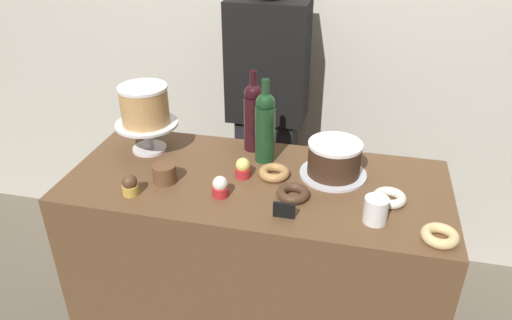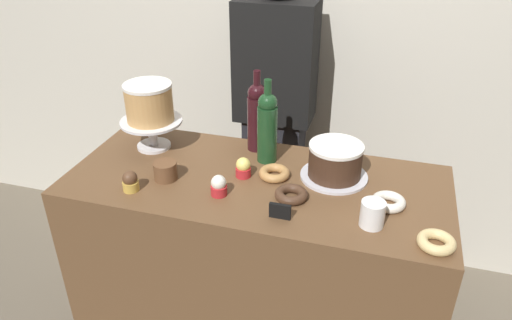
% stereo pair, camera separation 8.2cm
% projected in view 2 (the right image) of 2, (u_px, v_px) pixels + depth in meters
% --- Properties ---
extents(back_wall, '(6.00, 0.05, 2.60)m').
position_uv_depth(back_wall, '(308.00, 13.00, 2.27)').
color(back_wall, beige).
rests_on(back_wall, ground_plane).
extents(display_counter, '(1.37, 0.59, 0.90)m').
position_uv_depth(display_counter, '(256.00, 274.00, 1.96)').
color(display_counter, brown).
rests_on(display_counter, ground_plane).
extents(cake_stand_pedestal, '(0.24, 0.24, 0.12)m').
position_uv_depth(cake_stand_pedestal, '(152.00, 129.00, 1.92)').
color(cake_stand_pedestal, silver).
rests_on(cake_stand_pedestal, display_counter).
extents(white_layer_cake, '(0.19, 0.19, 0.15)m').
position_uv_depth(white_layer_cake, '(149.00, 102.00, 1.86)').
color(white_layer_cake, tan).
rests_on(white_layer_cake, cake_stand_pedestal).
extents(silver_serving_platter, '(0.24, 0.24, 0.01)m').
position_uv_depth(silver_serving_platter, '(334.00, 176.00, 1.75)').
color(silver_serving_platter, silver).
rests_on(silver_serving_platter, display_counter).
extents(chocolate_round_cake, '(0.19, 0.19, 0.12)m').
position_uv_depth(chocolate_round_cake, '(335.00, 160.00, 1.72)').
color(chocolate_round_cake, '#3D2619').
rests_on(chocolate_round_cake, silver_serving_platter).
extents(wine_bottle_green, '(0.08, 0.08, 0.33)m').
position_uv_depth(wine_bottle_green, '(269.00, 126.00, 1.79)').
color(wine_bottle_green, '#193D1E').
rests_on(wine_bottle_green, display_counter).
extents(wine_bottle_dark_red, '(0.08, 0.08, 0.33)m').
position_uv_depth(wine_bottle_dark_red, '(257.00, 115.00, 1.88)').
color(wine_bottle_dark_red, black).
rests_on(wine_bottle_dark_red, display_counter).
extents(cupcake_chocolate, '(0.06, 0.06, 0.07)m').
position_uv_depth(cupcake_chocolate, '(130.00, 181.00, 1.66)').
color(cupcake_chocolate, gold).
rests_on(cupcake_chocolate, display_counter).
extents(cupcake_lemon, '(0.06, 0.06, 0.07)m').
position_uv_depth(cupcake_lemon, '(243.00, 168.00, 1.74)').
color(cupcake_lemon, red).
rests_on(cupcake_lemon, display_counter).
extents(cupcake_vanilla, '(0.06, 0.06, 0.07)m').
position_uv_depth(cupcake_vanilla, '(219.00, 186.00, 1.64)').
color(cupcake_vanilla, red).
rests_on(cupcake_vanilla, display_counter).
extents(donut_glazed, '(0.11, 0.11, 0.03)m').
position_uv_depth(donut_glazed, '(436.00, 242.00, 1.41)').
color(donut_glazed, '#E0C17F').
rests_on(donut_glazed, display_counter).
extents(donut_chocolate, '(0.11, 0.11, 0.03)m').
position_uv_depth(donut_chocolate, '(291.00, 194.00, 1.63)').
color(donut_chocolate, '#472D1E').
rests_on(donut_chocolate, display_counter).
extents(donut_sugar, '(0.11, 0.11, 0.03)m').
position_uv_depth(donut_sugar, '(388.00, 202.00, 1.59)').
color(donut_sugar, silver).
rests_on(donut_sugar, display_counter).
extents(donut_maple, '(0.11, 0.11, 0.03)m').
position_uv_depth(donut_maple, '(274.00, 173.00, 1.75)').
color(donut_maple, '#B27F47').
rests_on(donut_maple, display_counter).
extents(cookie_stack, '(0.08, 0.08, 0.07)m').
position_uv_depth(cookie_stack, '(165.00, 171.00, 1.73)').
color(cookie_stack, brown).
rests_on(cookie_stack, display_counter).
extents(price_sign_chalkboard, '(0.07, 0.01, 0.05)m').
position_uv_depth(price_sign_chalkboard, '(280.00, 211.00, 1.52)').
color(price_sign_chalkboard, black).
rests_on(price_sign_chalkboard, display_counter).
extents(coffee_cup_ceramic, '(0.08, 0.08, 0.08)m').
position_uv_depth(coffee_cup_ceramic, '(372.00, 214.00, 1.48)').
color(coffee_cup_ceramic, white).
rests_on(coffee_cup_ceramic, display_counter).
extents(barista_figure, '(0.36, 0.22, 1.60)m').
position_uv_depth(barista_figure, '(275.00, 119.00, 2.33)').
color(barista_figure, black).
rests_on(barista_figure, ground_plane).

